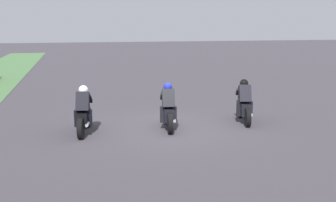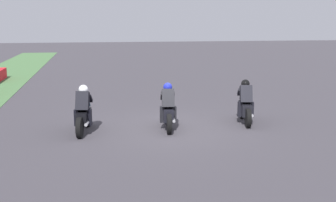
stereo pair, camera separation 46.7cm
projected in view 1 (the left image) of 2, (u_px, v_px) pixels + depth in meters
ground_plane at (170, 128)px, 13.71m from camera, size 120.00×120.00×0.00m
rider_lane_a at (244, 105)px, 14.40m from camera, size 2.02×0.64×1.51m
rider_lane_b at (168, 110)px, 13.54m from camera, size 2.04×0.59×1.51m
rider_lane_c at (84, 114)px, 12.99m from camera, size 2.03×0.61×1.51m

